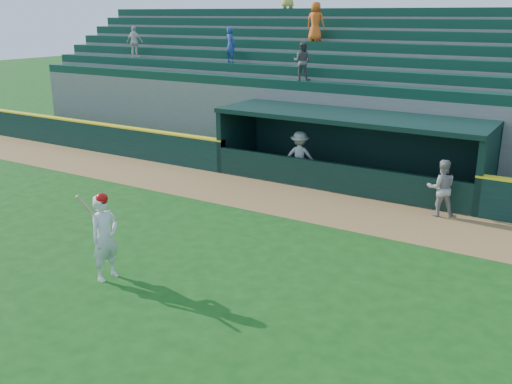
{
  "coord_description": "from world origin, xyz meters",
  "views": [
    {
      "loc": [
        7.45,
        -10.43,
        5.74
      ],
      "look_at": [
        0.0,
        1.6,
        1.3
      ],
      "focal_mm": 40.0,
      "sensor_mm": 36.0,
      "label": 1
    }
  ],
  "objects": [
    {
      "name": "ground",
      "position": [
        0.0,
        0.0,
        0.0
      ],
      "size": [
        120.0,
        120.0,
        0.0
      ],
      "primitive_type": "plane",
      "color": "#144611",
      "rests_on": "ground"
    },
    {
      "name": "warning_track",
      "position": [
        0.0,
        4.9,
        0.01
      ],
      "size": [
        40.0,
        3.0,
        0.01
      ],
      "primitive_type": "cube",
      "color": "olive",
      "rests_on": "ground"
    },
    {
      "name": "field_wall_left",
      "position": [
        -12.25,
        6.55,
        0.6
      ],
      "size": [
        15.5,
        0.3,
        1.2
      ],
      "primitive_type": "cube",
      "color": "black",
      "rests_on": "ground"
    },
    {
      "name": "wall_stripe_left",
      "position": [
        -12.25,
        6.55,
        1.23
      ],
      "size": [
        15.5,
        0.32,
        0.06
      ],
      "primitive_type": "cube",
      "color": "yellow",
      "rests_on": "field_wall_left"
    },
    {
      "name": "dugout_player_front",
      "position": [
        3.66,
        6.02,
        0.85
      ],
      "size": [
        1.03,
        0.94,
        1.71
      ],
      "primitive_type": "imported",
      "rotation": [
        0.0,
        0.0,
        3.57
      ],
      "color": "gray",
      "rests_on": "ground"
    },
    {
      "name": "dugout_player_inside",
      "position": [
        -1.56,
        7.05,
        0.9
      ],
      "size": [
        1.32,
        1.03,
        1.8
      ],
      "primitive_type": "imported",
      "rotation": [
        0.0,
        0.0,
        3.49
      ],
      "color": "#ADADA7",
      "rests_on": "ground"
    },
    {
      "name": "dugout",
      "position": [
        0.0,
        8.0,
        1.36
      ],
      "size": [
        9.4,
        2.8,
        2.46
      ],
      "color": "#60605B",
      "rests_on": "ground"
    },
    {
      "name": "stands",
      "position": [
        -0.0,
        12.57,
        2.39
      ],
      "size": [
        34.5,
        6.26,
        7.6
      ],
      "color": "slate",
      "rests_on": "ground"
    },
    {
      "name": "batter_at_plate",
      "position": [
        -1.6,
        -2.19,
        1.01
      ],
      "size": [
        0.61,
        0.82,
        2.04
      ],
      "color": "silver",
      "rests_on": "ground"
    }
  ]
}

